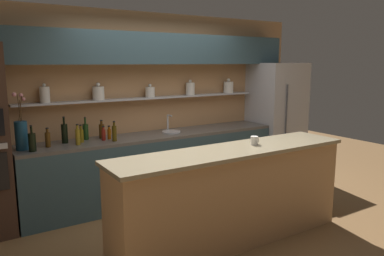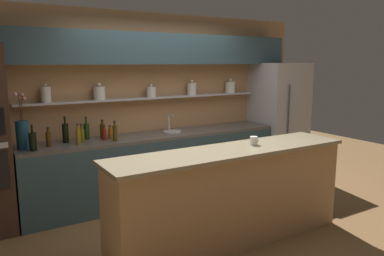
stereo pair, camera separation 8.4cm
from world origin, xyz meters
name	(u,v)px [view 1 (the left image)]	position (x,y,z in m)	size (l,w,h in m)	color
ground_plane	(211,228)	(0.00, 0.00, 0.00)	(12.00, 12.00, 0.00)	brown
back_wall_unit	(151,87)	(0.00, 1.53, 1.55)	(5.20, 0.44, 2.60)	tan
back_counter_unit	(157,166)	(-0.07, 1.24, 0.46)	(3.68, 0.62, 0.92)	#334C56
island_counter	(232,195)	(0.00, -0.37, 0.51)	(2.73, 0.61, 1.02)	tan
refrigerator	(276,119)	(2.19, 1.20, 0.95)	(0.81, 0.73, 1.90)	#B7B7BC
flower_vase	(21,134)	(-1.79, 1.22, 1.11)	(0.14, 0.14, 0.66)	navy
sink_fixture	(171,131)	(0.17, 1.25, 0.95)	(0.26, 0.26, 0.25)	#B7B7BC
bottle_oil_0	(78,136)	(-1.18, 1.14, 1.03)	(0.06, 0.06, 0.26)	olive
bottle_spirit_1	(48,139)	(-1.51, 1.21, 1.02)	(0.06, 0.06, 0.23)	#4C2D0C
bottle_wine_2	(65,133)	(-1.29, 1.33, 1.05)	(0.08, 0.08, 0.33)	black
bottle_oil_3	(81,135)	(-1.11, 1.26, 1.01)	(0.06, 0.06, 0.23)	brown
bottle_sauce_4	(109,133)	(-0.74, 1.26, 1.00)	(0.05, 0.05, 0.18)	#9E4C0A
bottle_oil_5	(114,133)	(-0.73, 1.10, 1.03)	(0.06, 0.06, 0.26)	#47380A
bottle_wine_6	(32,142)	(-1.71, 1.07, 1.03)	(0.08, 0.08, 0.30)	black
bottle_wine_7	(86,131)	(-1.00, 1.41, 1.03)	(0.07, 0.07, 0.30)	#193814
bottle_spirit_8	(102,131)	(-0.80, 1.38, 1.02)	(0.07, 0.07, 0.24)	#4C2D0C
bottle_sauce_9	(104,134)	(-0.83, 1.23, 1.00)	(0.05, 0.05, 0.19)	maroon
coffee_mug	(254,141)	(0.32, -0.34, 1.07)	(0.10, 0.08, 0.09)	silver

